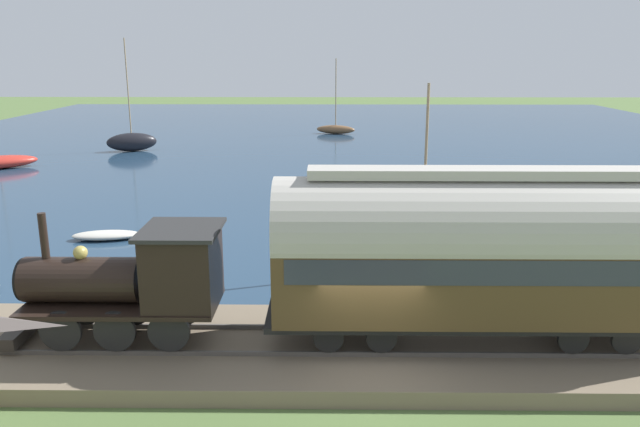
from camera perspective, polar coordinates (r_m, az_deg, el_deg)
ground_plane at (r=16.05m, az=4.48°, el=-14.57°), size 200.00×200.00×0.00m
harbor_water at (r=58.26m, az=1.72°, el=6.82°), size 80.00×80.00×0.01m
rail_embankment at (r=16.79m, az=4.29°, el=-12.33°), size 4.95×56.00×0.56m
steam_locomotive at (r=16.67m, az=-16.30°, el=-5.62°), size 2.17×5.52×3.35m
passenger_coach at (r=16.14m, az=14.00°, el=-3.25°), size 2.59×10.51×4.51m
sailboat_brown at (r=62.02m, az=1.44°, el=7.75°), size 1.90×3.98×7.24m
sailboat_blue at (r=23.32m, az=9.30°, el=-3.17°), size 3.82×6.32×6.77m
sailboat_black at (r=53.17m, az=-16.83°, el=6.32°), size 2.73×4.17×8.90m
rowboat_off_pier at (r=28.29m, az=-18.97°, el=-1.89°), size 1.44×2.97×0.37m
rowboat_far_out at (r=28.72m, az=0.55°, el=-0.90°), size 2.41×2.68×0.31m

